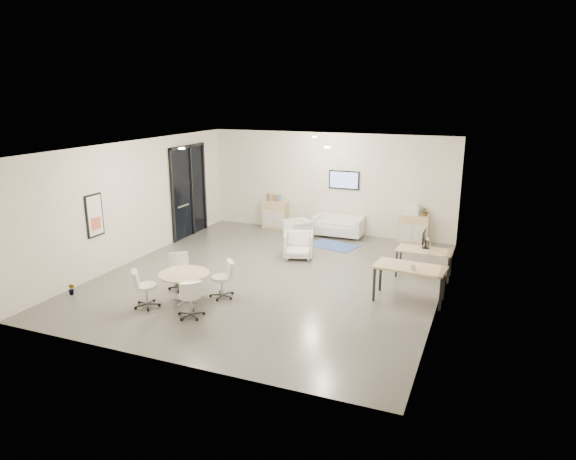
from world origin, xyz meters
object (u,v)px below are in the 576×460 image
Objects in this scene: sideboard_right at (413,229)px; armchair_right at (299,244)px; round_table at (184,277)px; desk_front at (410,270)px; armchair_left at (298,229)px; desk_rear at (424,252)px; loveseat at (338,227)px; sideboard_left at (275,215)px.

sideboard_right is 1.11× the size of armchair_right.
desk_front is at bearing 23.04° from round_table.
armchair_left is 0.90× the size of armchair_right.
armchair_right reaches higher than desk_rear.
armchair_right is at bearing -98.83° from loveseat.
round_table is at bearing -152.50° from desk_front.
armchair_right is 3.97m from round_table.
loveseat is 1.42× the size of round_table.
armchair_left reaches higher than round_table.
desk_rear reaches higher than loveseat.
loveseat is at bearing 81.01° from armchair_left.
desk_front is at bearing -56.31° from loveseat.
armchair_left is at bearing 157.35° from desk_rear.
sideboard_right is at bearing 105.34° from desk_rear.
sideboard_left is 2.25m from loveseat.
loveseat is 2.54m from armchair_right.
sideboard_left is at bearing 95.83° from round_table.
sideboard_right is 4.58m from desk_front.
desk_front reaches higher than desk_rear.
sideboard_left is 6.47m from round_table.
desk_front is 1.44× the size of round_table.
sideboard_right reaches higher than desk_rear.
armchair_left is at bearing -162.62° from sideboard_right.
round_table is at bearing -84.17° from sideboard_left.
armchair_left is 5.28m from desk_front.
sideboard_right is (4.54, 0.00, -0.03)m from sideboard_left.
armchair_right is (-2.69, -2.65, -0.04)m from sideboard_right.
armchair_left is 4.43m from desk_rear.
round_table is at bearing -121.08° from sideboard_right.
sideboard_left is 5.97m from desk_rear.
armchair_left is 1.74m from armchair_right.
desk_rear is at bearing 91.52° from desk_front.
sideboard_left is at bearing 143.14° from desk_front.
armchair_right reaches higher than armchair_left.
sideboard_right is 0.81× the size of round_table.
sideboard_left reaches higher than sideboard_right.
desk_rear is at bearing -28.65° from sideboard_left.
desk_front is at bearing -41.32° from sideboard_left.
sideboard_right is at bearing 26.97° from armchair_right.
round_table is at bearing -140.35° from desk_rear.
loveseat is 1.95× the size of armchair_right.
desk_rear is at bearing -42.07° from loveseat.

